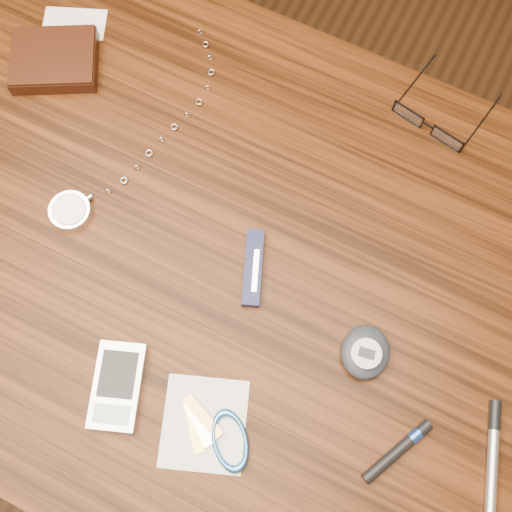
% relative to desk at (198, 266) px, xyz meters
% --- Properties ---
extents(ground, '(3.80, 3.80, 0.00)m').
position_rel_desk_xyz_m(ground, '(0.00, 0.00, -0.65)').
color(ground, '#472814').
rests_on(ground, ground).
extents(desk, '(1.00, 0.70, 0.75)m').
position_rel_desk_xyz_m(desk, '(0.00, 0.00, 0.00)').
color(desk, '#3B1A09').
rests_on(desk, ground).
extents(wallet_and_card, '(0.14, 0.17, 0.02)m').
position_rel_desk_xyz_m(wallet_and_card, '(-0.28, 0.14, 0.11)').
color(wallet_and_card, black).
rests_on(wallet_and_card, desk).
extents(eyeglasses, '(0.12, 0.12, 0.02)m').
position_rel_desk_xyz_m(eyeglasses, '(0.20, 0.28, 0.11)').
color(eyeglasses, black).
rests_on(eyeglasses, desk).
extents(pocket_watch, '(0.10, 0.34, 0.02)m').
position_rel_desk_xyz_m(pocket_watch, '(-0.15, -0.02, 0.11)').
color(pocket_watch, silver).
rests_on(pocket_watch, desk).
extents(pda_phone, '(0.08, 0.11, 0.01)m').
position_rel_desk_xyz_m(pda_phone, '(0.01, -0.19, 0.11)').
color(pda_phone, '#B6B6BB').
rests_on(pda_phone, desk).
extents(pedometer, '(0.07, 0.07, 0.03)m').
position_rel_desk_xyz_m(pedometer, '(0.25, -0.03, 0.11)').
color(pedometer, black).
rests_on(pedometer, desk).
extents(notepad_keys, '(0.14, 0.13, 0.01)m').
position_rel_desk_xyz_m(notepad_keys, '(0.13, -0.19, 0.11)').
color(notepad_keys, silver).
rests_on(notepad_keys, desk).
extents(pocket_knife, '(0.06, 0.10, 0.01)m').
position_rel_desk_xyz_m(pocket_knife, '(0.08, 0.00, 0.11)').
color(pocket_knife, black).
rests_on(pocket_knife, desk).
extents(silver_pen, '(0.06, 0.15, 0.01)m').
position_rel_desk_xyz_m(silver_pen, '(0.42, -0.08, 0.11)').
color(silver_pen, '#B8B8BC').
rests_on(silver_pen, desk).
extents(black_blue_pen, '(0.05, 0.09, 0.01)m').
position_rel_desk_xyz_m(black_blue_pen, '(0.32, -0.11, 0.11)').
color(black_blue_pen, black).
rests_on(black_blue_pen, desk).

